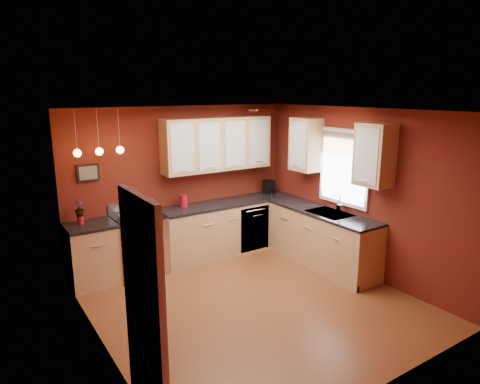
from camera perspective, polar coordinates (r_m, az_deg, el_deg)
floor at (r=6.08m, az=1.70°, el=-14.52°), size 4.20×4.20×0.00m
ceiling at (r=5.38m, az=1.89°, el=10.78°), size 4.00×4.20×0.02m
wall_back at (r=7.35m, az=-7.67°, el=1.15°), size 4.00×0.02×2.60m
wall_front at (r=4.15m, az=18.95°, el=-9.23°), size 4.00×0.02×2.60m
wall_left at (r=4.78m, az=-18.35°, el=-6.18°), size 0.02×4.20×2.60m
wall_right at (r=6.90m, az=15.50°, el=-0.04°), size 0.02×4.20×2.60m
base_cabinets_back_left at (r=6.79m, az=-19.04°, el=-8.03°), size 0.70×0.60×0.90m
base_cabinets_back_right at (r=7.66m, az=-1.55°, el=-4.83°), size 2.54×0.60×0.90m
base_cabinets_right at (r=7.22m, az=10.81°, el=-6.22°), size 0.60×2.10×0.90m
counter_back_left at (r=6.64m, az=-19.35°, el=-4.24°), size 0.70×0.62×0.04m
counter_back_right at (r=7.53m, az=-1.57°, el=-1.43°), size 2.54×0.62×0.04m
counter_right at (r=7.08m, az=10.98°, el=-2.63°), size 0.62×2.10×0.04m
gas_range at (r=6.97m, az=-13.23°, el=-6.79°), size 0.76×0.64×1.11m
dishwasher_front at (r=7.62m, az=1.98°, el=-4.92°), size 0.60×0.02×0.80m
sink at (r=6.98m, az=11.84°, el=-2.94°), size 0.50×0.70×0.33m
window at (r=7.00m, az=13.72°, el=3.51°), size 0.06×1.02×1.22m
door_left_wall at (r=3.84m, az=-12.62°, el=-15.24°), size 0.12×0.82×2.05m
upper_cabinets_back at (r=7.37m, az=-3.00°, el=6.40°), size 2.00×0.35×0.90m
upper_cabinets_right at (r=6.87m, az=12.84°, el=5.58°), size 0.35×1.95×0.90m
wall_picture at (r=6.76m, az=-19.60°, el=2.43°), size 0.32×0.03×0.26m
pendant_lights at (r=6.41m, az=-18.25°, el=5.22°), size 0.71×0.11×0.66m
red_canister at (r=7.22m, az=-7.55°, el=-1.15°), size 0.14×0.14×0.21m
red_vase at (r=6.67m, az=-20.52°, el=-3.44°), size 0.09×0.09×0.14m
flowers at (r=6.63m, az=-20.64°, el=-2.05°), size 0.15×0.15×0.24m
coffee_maker at (r=8.08m, az=3.90°, el=0.62°), size 0.19×0.19×0.27m
soap_pump at (r=7.02m, az=13.22°, el=-1.90°), size 0.09×0.09×0.19m
dish_towel at (r=6.65m, az=-12.70°, el=-7.42°), size 0.21×0.01×0.29m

